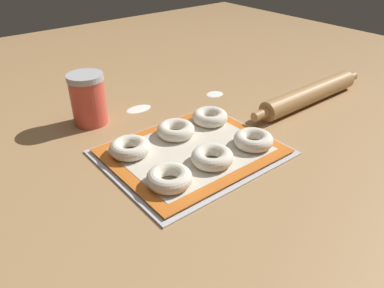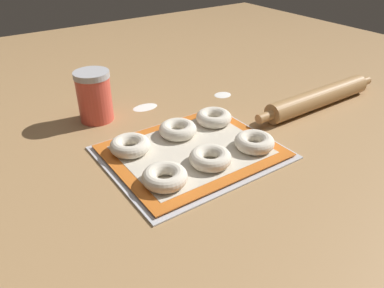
# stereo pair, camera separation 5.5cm
# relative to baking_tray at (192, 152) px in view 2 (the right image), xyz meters

# --- Properties ---
(ground_plane) EXTENTS (2.80, 2.80, 0.00)m
(ground_plane) POSITION_rel_baking_tray_xyz_m (0.01, -0.01, -0.00)
(ground_plane) COLOR #A87F51
(baking_tray) EXTENTS (0.41, 0.34, 0.01)m
(baking_tray) POSITION_rel_baking_tray_xyz_m (0.00, 0.00, 0.00)
(baking_tray) COLOR silver
(baking_tray) RESTS_ON ground_plane
(baking_mat) EXTENTS (0.38, 0.31, 0.00)m
(baking_mat) POSITION_rel_baking_tray_xyz_m (0.00, 0.00, 0.01)
(baking_mat) COLOR orange
(baking_mat) RESTS_ON baking_tray
(bagel_front_left) EXTENTS (0.10, 0.10, 0.03)m
(bagel_front_left) POSITION_rel_baking_tray_xyz_m (-0.12, -0.08, 0.02)
(bagel_front_left) COLOR silver
(bagel_front_left) RESTS_ON baking_mat
(bagel_front_center) EXTENTS (0.10, 0.10, 0.03)m
(bagel_front_center) POSITION_rel_baking_tray_xyz_m (-0.00, -0.07, 0.02)
(bagel_front_center) COLOR silver
(bagel_front_center) RESTS_ON baking_mat
(bagel_front_right) EXTENTS (0.10, 0.10, 0.03)m
(bagel_front_right) POSITION_rel_baking_tray_xyz_m (0.13, -0.08, 0.02)
(bagel_front_right) COLOR silver
(bagel_front_right) RESTS_ON baking_mat
(bagel_back_left) EXTENTS (0.10, 0.10, 0.03)m
(bagel_back_left) POSITION_rel_baking_tray_xyz_m (-0.12, 0.08, 0.02)
(bagel_back_left) COLOR silver
(bagel_back_left) RESTS_ON baking_mat
(bagel_back_center) EXTENTS (0.10, 0.10, 0.03)m
(bagel_back_center) POSITION_rel_baking_tray_xyz_m (0.01, 0.08, 0.02)
(bagel_back_center) COLOR silver
(bagel_back_center) RESTS_ON baking_mat
(bagel_back_right) EXTENTS (0.10, 0.10, 0.03)m
(bagel_back_right) POSITION_rel_baking_tray_xyz_m (0.13, 0.08, 0.02)
(bagel_back_right) COLOR silver
(bagel_back_right) RESTS_ON baking_mat
(flour_canister) EXTENTS (0.10, 0.10, 0.14)m
(flour_canister) POSITION_rel_baking_tray_xyz_m (-0.12, 0.30, 0.07)
(flour_canister) COLOR #DB4C3D
(flour_canister) RESTS_ON ground_plane
(rolling_pin) EXTENTS (0.50, 0.06, 0.06)m
(rolling_pin) POSITION_rel_baking_tray_xyz_m (0.46, 0.00, 0.03)
(rolling_pin) COLOR #AD7F4C
(rolling_pin) RESTS_ON ground_plane
(flour_patch_near) EXTENTS (0.08, 0.05, 0.00)m
(flour_patch_near) POSITION_rel_baking_tray_xyz_m (0.03, 0.29, -0.00)
(flour_patch_near) COLOR white
(flour_patch_near) RESTS_ON ground_plane
(flour_patch_far) EXTENTS (0.06, 0.05, 0.00)m
(flour_patch_far) POSITION_rel_baking_tray_xyz_m (0.28, 0.23, -0.00)
(flour_patch_far) COLOR white
(flour_patch_far) RESTS_ON ground_plane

